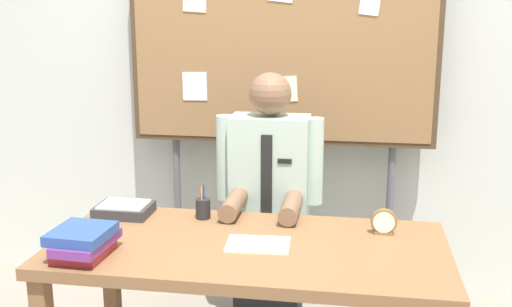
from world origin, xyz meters
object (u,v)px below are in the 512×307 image
pen_holder (203,208)px  desk (249,262)px  open_notebook (258,244)px  bulletin_board (281,44)px  book_stack (84,242)px  paper_tray (124,209)px  person (269,216)px  desk_clock (384,223)px

pen_holder → desk: bearing=-46.2°
desk → pen_holder: 0.41m
open_notebook → desk: bearing=155.0°
bulletin_board → pen_holder: (-0.27, -0.78, -0.73)m
desk → book_stack: bearing=-158.6°
open_notebook → paper_tray: size_ratio=1.02×
desk → paper_tray: bearing=158.0°
desk → bulletin_board: 1.37m
book_stack → open_notebook: book_stack is taller
person → book_stack: (-0.63, -0.86, 0.15)m
open_notebook → paper_tray: paper_tray is taller
pen_holder → bulletin_board: bearing=70.8°
person → bulletin_board: bulletin_board is taller
book_stack → paper_tray: size_ratio=1.15×
desk_clock → person: bearing=144.5°
person → bulletin_board: size_ratio=0.66×
desk_clock → paper_tray: desk_clock is taller
desk → person: bearing=90.0°
desk_clock → pen_holder: (-0.84, 0.08, -0.00)m
bulletin_board → desk_clock: bearing=-56.3°
bulletin_board → paper_tray: bearing=-129.7°
book_stack → paper_tray: bearing=93.4°
bulletin_board → pen_holder: 1.10m
desk → bulletin_board: size_ratio=0.79×
open_notebook → desk_clock: 0.57m
pen_holder → paper_tray: pen_holder is taller
bulletin_board → pen_holder: bulletin_board is taller
book_stack → open_notebook: (0.67, 0.23, -0.06)m
paper_tray → desk: bearing=-22.0°
desk → open_notebook: bearing=-25.0°
bulletin_board → paper_tray: bulletin_board is taller
open_notebook → pen_holder: pen_holder is taller
desk → desk_clock: size_ratio=14.45×
desk_clock → book_stack: bearing=-159.3°
book_stack → desk_clock: (1.20, 0.45, -0.01)m
person → desk_clock: bearing=-35.5°
person → pen_holder: (-0.27, -0.33, 0.13)m
person → book_stack: bearing=-126.2°
book_stack → desk_clock: size_ratio=2.57×
book_stack → paper_tray: book_stack is taller
pen_holder → paper_tray: (-0.39, -0.02, -0.02)m
desk → person: size_ratio=1.20×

